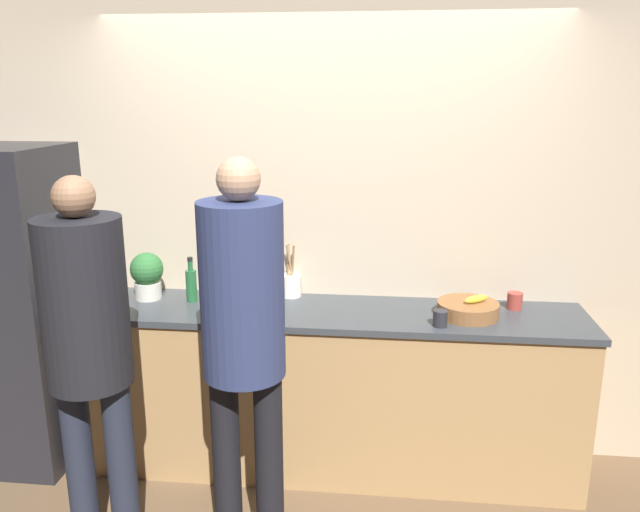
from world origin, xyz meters
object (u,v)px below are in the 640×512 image
at_px(person_left, 88,336).
at_px(utensil_crock, 291,284).
at_px(cup_red, 515,301).
at_px(person_center, 243,325).
at_px(bottle_green, 191,284).
at_px(bottle_clear, 272,288).
at_px(fruit_bowl, 468,309).
at_px(refrigerator, 15,308).
at_px(potted_plant, 147,274).
at_px(cup_black, 440,318).

xyz_separation_m(person_left, utensil_crock, (0.74, 0.99, -0.05)).
relative_size(utensil_crock, cup_red, 3.36).
bearing_deg(person_left, cup_red, 24.43).
distance_m(person_left, person_center, 0.68).
bearing_deg(person_center, bottle_green, 122.30).
distance_m(bottle_green, bottle_clear, 0.46).
height_order(person_left, utensil_crock, person_left).
bearing_deg(bottle_green, bottle_clear, 0.54).
distance_m(person_left, fruit_bowl, 1.88).
height_order(refrigerator, cup_red, refrigerator).
relative_size(person_left, utensil_crock, 5.76).
bearing_deg(cup_red, potted_plant, -178.70).
xyz_separation_m(person_center, potted_plant, (-0.74, 0.77, -0.02)).
bearing_deg(bottle_green, utensil_crock, 15.93).
distance_m(utensil_crock, cup_red, 1.25).
distance_m(fruit_bowl, cup_red, 0.30).
height_order(fruit_bowl, utensil_crock, utensil_crock).
xyz_separation_m(utensil_crock, potted_plant, (-0.80, -0.13, 0.07)).
bearing_deg(potted_plant, cup_red, 1.30).
bearing_deg(bottle_green, person_left, -103.45).
bearing_deg(bottle_clear, refrigerator, -175.69).
bearing_deg(bottle_green, cup_black, -9.96).
height_order(person_left, person_center, person_center).
xyz_separation_m(person_center, cup_black, (0.89, 0.51, -0.12)).
relative_size(bottle_clear, potted_plant, 0.86).
bearing_deg(cup_red, bottle_green, -177.82).
height_order(utensil_crock, cup_black, utensil_crock).
bearing_deg(utensil_crock, bottle_clear, -118.56).
height_order(person_left, potted_plant, person_left).
bearing_deg(cup_red, person_center, -148.11).
bearing_deg(bottle_clear, cup_black, -15.10).
relative_size(utensil_crock, bottle_clear, 1.33).
xyz_separation_m(person_left, cup_red, (1.98, 0.90, -0.07)).
distance_m(bottle_green, cup_red, 1.79).
bearing_deg(person_left, cup_black, 20.83).
bearing_deg(utensil_crock, refrigerator, -170.44).
relative_size(person_left, cup_black, 21.38).
xyz_separation_m(bottle_clear, cup_black, (0.90, -0.24, -0.05)).
xyz_separation_m(utensil_crock, bottle_green, (-0.54, -0.15, 0.03)).
relative_size(cup_red, potted_plant, 0.34).
distance_m(bottle_clear, cup_black, 0.94).
bearing_deg(utensil_crock, fruit_bowl, -13.27).
bearing_deg(cup_black, person_center, -150.21).
bearing_deg(cup_black, bottle_clear, 164.90).
height_order(person_center, bottle_clear, person_center).
bearing_deg(bottle_green, cup_red, 2.18).
bearing_deg(bottle_clear, utensil_crock, 61.44).
bearing_deg(cup_red, person_left, -155.57).
xyz_separation_m(refrigerator, bottle_green, (1.00, 0.11, 0.14)).
distance_m(fruit_bowl, bottle_clear, 1.06).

